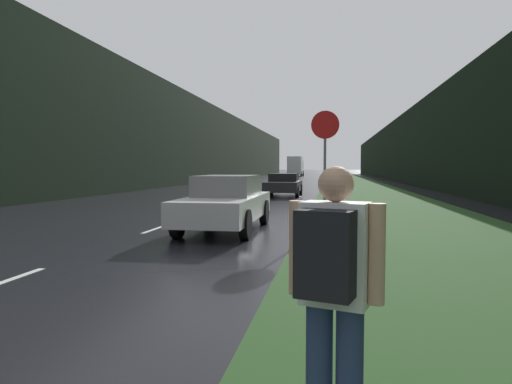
% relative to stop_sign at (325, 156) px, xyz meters
% --- Properties ---
extents(grass_verge, '(6.00, 240.00, 0.02)m').
position_rel_stop_sign_xyz_m(grass_verge, '(2.36, 26.03, -1.95)').
color(grass_verge, '#26471E').
rests_on(grass_verge, ground_plane).
extents(lane_stripe_c, '(0.12, 3.00, 0.01)m').
position_rel_stop_sign_xyz_m(lane_stripe_c, '(-4.49, -0.04, -1.96)').
color(lane_stripe_c, silver).
rests_on(lane_stripe_c, ground_plane).
extents(lane_stripe_d, '(0.12, 3.00, 0.01)m').
position_rel_stop_sign_xyz_m(lane_stripe_d, '(-4.49, 6.96, -1.96)').
color(lane_stripe_d, silver).
rests_on(lane_stripe_d, ground_plane).
extents(lane_stripe_e, '(0.12, 3.00, 0.01)m').
position_rel_stop_sign_xyz_m(lane_stripe_e, '(-4.49, 13.96, -1.96)').
color(lane_stripe_e, silver).
rests_on(lane_stripe_e, ground_plane).
extents(lane_stripe_f, '(0.12, 3.00, 0.01)m').
position_rel_stop_sign_xyz_m(lane_stripe_f, '(-4.49, 20.96, -1.96)').
color(lane_stripe_f, silver).
rests_on(lane_stripe_f, ground_plane).
extents(treeline_far_side, '(2.00, 140.00, 8.83)m').
position_rel_stop_sign_xyz_m(treeline_far_side, '(-14.33, 36.03, 2.45)').
color(treeline_far_side, black).
rests_on(treeline_far_side, ground_plane).
extents(treeline_near_side, '(2.00, 140.00, 7.21)m').
position_rel_stop_sign_xyz_m(treeline_near_side, '(8.36, 36.03, 1.64)').
color(treeline_near_side, black).
rests_on(treeline_near_side, ground_plane).
extents(stop_sign, '(0.74, 0.07, 3.15)m').
position_rel_stop_sign_xyz_m(stop_sign, '(0.00, 0.00, 0.00)').
color(stop_sign, slate).
rests_on(stop_sign, ground_plane).
extents(hitchhiker_with_backpack, '(0.56, 0.48, 1.67)m').
position_rel_stop_sign_xyz_m(hitchhiker_with_backpack, '(0.20, -9.58, -1.00)').
color(hitchhiker_with_backpack, navy).
rests_on(hitchhiker_with_backpack, ground_plane).
extents(car_passing_near, '(1.83, 4.72, 1.44)m').
position_rel_stop_sign_xyz_m(car_passing_near, '(-2.56, -0.56, -1.23)').
color(car_passing_near, '#BCBCBC').
rests_on(car_passing_near, ground_plane).
extents(car_passing_far, '(1.98, 4.40, 1.29)m').
position_rel_stop_sign_xyz_m(car_passing_far, '(-2.56, 14.04, -1.30)').
color(car_passing_far, black).
rests_on(car_passing_far, ground_plane).
extents(delivery_truck, '(2.62, 8.43, 3.56)m').
position_rel_stop_sign_xyz_m(delivery_truck, '(-6.41, 71.88, -0.09)').
color(delivery_truck, gray).
rests_on(delivery_truck, ground_plane).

